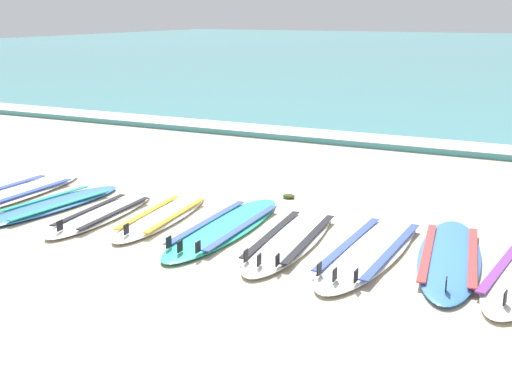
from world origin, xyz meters
The scene contains 11 objects.
ground_plane centered at (0.00, 0.00, 0.00)m, with size 80.00×80.00×0.00m, color #C1B599.
wave_foam_strip centered at (0.00, 5.56, 0.06)m, with size 80.00×0.82×0.11m, color white.
surfboard_0 centered at (-3.42, 0.05, 0.04)m, with size 0.65×2.59×0.18m.
surfboard_1 centered at (-2.62, -0.01, 0.04)m, with size 0.77×2.17×0.18m.
surfboard_2 centered at (-1.83, -0.01, 0.04)m, with size 0.60×1.94×0.18m.
surfboard_3 centered at (-1.16, 0.22, 0.04)m, with size 0.68×2.00×0.18m.
surfboard_4 centered at (-0.34, 0.19, 0.04)m, with size 0.65×2.40×0.18m.
surfboard_5 centered at (0.45, 0.16, 0.04)m, with size 0.74×2.30×0.18m.
surfboard_6 centered at (1.28, 0.22, 0.04)m, with size 0.68×2.47×0.18m.
surfboard_7 centered at (2.02, 0.36, 0.04)m, with size 0.91×2.38×0.18m.
seaweed_clump_near_shoreline centered at (-0.22, 1.66, 0.03)m, with size 0.16×0.13×0.06m, color #384723.
Camera 1 is at (2.97, -5.73, 2.30)m, focal length 46.29 mm.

